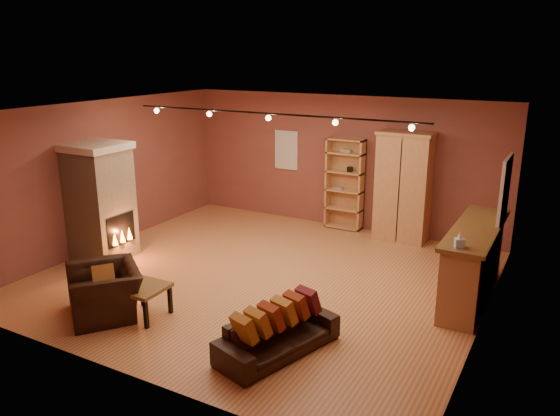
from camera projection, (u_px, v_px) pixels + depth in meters
The scene contains 16 objects.
floor at pixel (263, 277), 9.20m from camera, with size 7.00×7.00×0.00m, color #AC6A3D.
ceiling at pixel (262, 110), 8.42m from camera, with size 7.00×7.00×0.00m, color brown.
back_wall at pixel (341, 162), 11.54m from camera, with size 7.00×0.02×2.80m, color brown.
left_wall at pixel (106, 174), 10.44m from camera, with size 0.02×6.50×2.80m, color brown.
right_wall at pixel (491, 230), 7.19m from camera, with size 0.02×6.50×2.80m, color brown.
fireplace at pixel (101, 202), 9.81m from camera, with size 1.01×0.98×2.12m.
back_window at pixel (286, 150), 12.09m from camera, with size 0.56×0.04×0.86m, color silver.
bookcase at pixel (346, 183), 11.49m from camera, with size 0.79×0.31×1.94m.
armoire at pixel (403, 187), 10.72m from camera, with size 1.08×0.61×2.19m.
bar_counter at pixel (473, 263), 8.25m from camera, with size 0.64×2.42×1.16m.
tissue_box at pixel (460, 241), 7.24m from camera, with size 0.16×0.16×0.22m.
right_window at pixel (505, 189), 8.31m from camera, with size 0.05×0.90×1.00m, color silver.
loveseat at pixel (278, 327), 6.82m from camera, with size 0.96×1.73×0.72m.
armchair at pixel (104, 283), 7.79m from camera, with size 1.30×1.22×0.95m.
coffee_table at pixel (143, 291), 7.74m from camera, with size 0.63×0.63×0.47m.
track_rail at pixel (268, 115), 8.62m from camera, with size 5.20×0.09×0.13m.
Camera 1 is at (4.36, -7.31, 3.69)m, focal length 35.00 mm.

